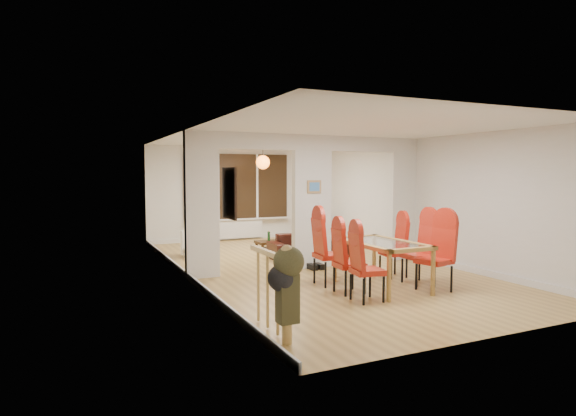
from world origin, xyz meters
TOP-DOWN VIEW (x-y plane):
  - floor at (0.00, 0.00)m, footprint 5.00×9.00m
  - room_walls at (0.00, 0.00)m, footprint 5.00×9.00m
  - divider_wall at (0.00, 0.00)m, footprint 5.00×0.18m
  - bay_window_blinds at (0.00, 4.44)m, footprint 3.00×0.08m
  - radiator at (0.00, 4.40)m, footprint 1.40×0.08m
  - pendant_light at (0.30, 3.30)m, footprint 0.36×0.36m
  - stair_newel at (-2.25, -3.20)m, footprint 0.40×1.20m
  - wall_poster at (-2.47, -2.40)m, footprint 0.04×0.52m
  - pillar_photo at (0.00, -0.10)m, footprint 0.30×0.03m
  - dining_table at (0.22, -1.99)m, footprint 0.91×1.63m
  - dining_chair_la at (-0.45, -2.58)m, footprint 0.48×0.48m
  - dining_chair_lb at (-0.43, -2.06)m, footprint 0.47×0.47m
  - dining_chair_lc at (-0.41, -1.44)m, footprint 0.50×0.50m
  - dining_chair_ra at (0.85, -2.52)m, footprint 0.55×0.55m
  - dining_chair_rb at (0.97, -2.01)m, footprint 0.46×0.46m
  - dining_chair_rc at (0.92, -1.40)m, footprint 0.48×0.48m
  - sofa at (0.50, 1.05)m, footprint 1.83×0.80m
  - armchair at (-1.68, 2.12)m, footprint 0.96×0.96m
  - person at (-1.80, 2.31)m, footprint 0.64×0.52m
  - television at (2.00, 3.47)m, footprint 0.96×0.49m
  - coffee_table at (0.25, 2.31)m, footprint 1.06×0.66m
  - bottle at (0.02, 2.24)m, footprint 0.06×0.06m
  - bowl at (0.38, 2.32)m, footprint 0.22×0.22m
  - shoes at (-0.02, -0.21)m, footprint 0.26×0.28m

SIDE VIEW (x-z plane):
  - floor at x=0.00m, z-range -0.01..0.01m
  - shoes at x=-0.02m, z-range 0.00..0.11m
  - coffee_table at x=0.25m, z-range 0.00..0.23m
  - bowl at x=0.38m, z-range 0.23..0.28m
  - sofa at x=0.50m, z-range 0.00..0.52m
  - television at x=2.00m, z-range 0.00..0.56m
  - radiator at x=0.00m, z-range 0.05..0.55m
  - armchair at x=-1.68m, z-range 0.00..0.64m
  - bottle at x=0.02m, z-range 0.23..0.48m
  - dining_table at x=0.22m, z-range 0.00..0.76m
  - dining_chair_rc at x=0.92m, z-range 0.00..1.04m
  - dining_chair_la at x=-0.45m, z-range 0.00..1.05m
  - dining_chair_lb at x=-0.43m, z-range 0.00..1.05m
  - stair_newel at x=-2.25m, z-range 0.00..1.10m
  - dining_chair_rb at x=0.97m, z-range 0.00..1.12m
  - dining_chair_ra at x=0.85m, z-range 0.00..1.14m
  - dining_chair_lc at x=-0.41m, z-range 0.00..1.16m
  - person at x=-1.80m, z-range 0.00..1.52m
  - room_walls at x=0.00m, z-range 0.00..2.60m
  - divider_wall at x=0.00m, z-range 0.00..2.60m
  - bay_window_blinds at x=0.00m, z-range 0.60..2.40m
  - wall_poster at x=-2.47m, z-range 1.27..1.94m
  - pillar_photo at x=0.00m, z-range 1.48..1.73m
  - pendant_light at x=0.30m, z-range 1.97..2.33m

